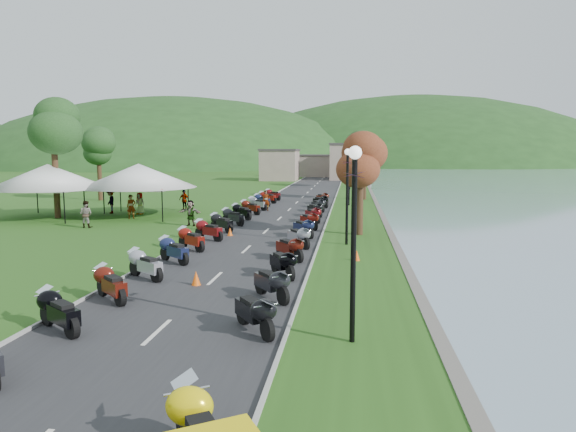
{
  "coord_description": "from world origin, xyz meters",
  "views": [
    {
      "loc": [
        5.22,
        -8.97,
        4.93
      ],
      "look_at": [
        1.69,
        19.5,
        1.3
      ],
      "focal_mm": 32.0,
      "sensor_mm": 36.0,
      "label": 1
    }
  ],
  "objects_px": {
    "streetlamp_near": "(353,248)",
    "pedestrian_b": "(86,228)",
    "pedestrian_c": "(111,213)",
    "vendor_tent_main": "(139,190)",
    "pedestrian_a": "(132,219)"
  },
  "relations": [
    {
      "from": "streetlamp_near",
      "to": "pedestrian_b",
      "type": "distance_m",
      "value": 25.13
    },
    {
      "from": "pedestrian_b",
      "to": "pedestrian_c",
      "type": "height_order",
      "value": "pedestrian_c"
    },
    {
      "from": "pedestrian_a",
      "to": "pedestrian_c",
      "type": "height_order",
      "value": "pedestrian_c"
    },
    {
      "from": "vendor_tent_main",
      "to": "pedestrian_b",
      "type": "bearing_deg",
      "value": -99.8
    },
    {
      "from": "pedestrian_a",
      "to": "vendor_tent_main",
      "type": "bearing_deg",
      "value": 55.83
    },
    {
      "from": "vendor_tent_main",
      "to": "pedestrian_a",
      "type": "bearing_deg",
      "value": -89.69
    },
    {
      "from": "streetlamp_near",
      "to": "vendor_tent_main",
      "type": "xyz_separation_m",
      "value": [
        -16.1,
        24.3,
        -0.5
      ]
    },
    {
      "from": "vendor_tent_main",
      "to": "pedestrian_b",
      "type": "height_order",
      "value": "vendor_tent_main"
    },
    {
      "from": "vendor_tent_main",
      "to": "pedestrian_a",
      "type": "xyz_separation_m",
      "value": [
        0.01,
        -1.56,
        -2.0
      ]
    },
    {
      "from": "pedestrian_b",
      "to": "pedestrian_c",
      "type": "bearing_deg",
      "value": -73.03
    },
    {
      "from": "vendor_tent_main",
      "to": "pedestrian_c",
      "type": "bearing_deg",
      "value": 155.01
    },
    {
      "from": "pedestrian_a",
      "to": "pedestrian_b",
      "type": "distance_m",
      "value": 4.68
    },
    {
      "from": "vendor_tent_main",
      "to": "streetlamp_near",
      "type": "bearing_deg",
      "value": -56.48
    },
    {
      "from": "pedestrian_a",
      "to": "streetlamp_near",
      "type": "bearing_deg",
      "value": -89.21
    },
    {
      "from": "streetlamp_near",
      "to": "pedestrian_b",
      "type": "xyz_separation_m",
      "value": [
        -17.15,
        18.19,
        -2.5
      ]
    }
  ]
}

